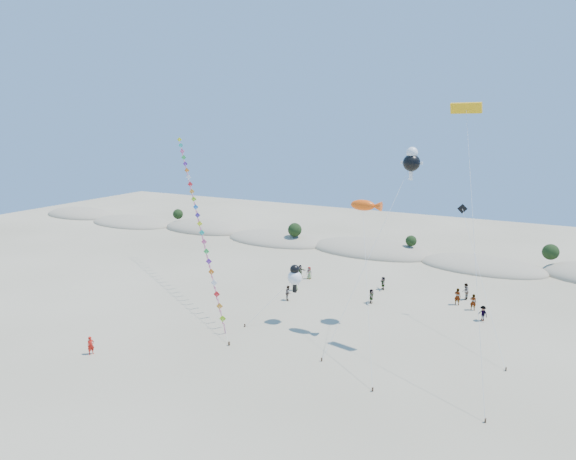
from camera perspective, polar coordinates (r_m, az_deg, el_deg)
The scene contains 10 objects.
ground at distance 36.85m, azimuth -13.48°, elevation -18.75°, with size 160.00×160.00×0.00m, color gray.
dune_ridge at distance 73.93m, azimuth 10.52°, elevation -2.51°, with size 145.30×11.49×5.57m.
kite_train at distance 56.10m, azimuth -10.73°, elevation 2.02°, with size 22.57×21.29×17.90m.
fish_kite at distance 43.05m, azimuth 9.24°, elevation 2.85°, with size 5.59×10.25×12.36m.
cartoon_kite_low at distance 46.27m, azimuth 0.79°, elevation -5.48°, with size 4.38×4.07×5.79m.
cartoon_kite_high at distance 45.87m, azimuth 14.43°, elevation 7.92°, with size 4.84×12.24×16.88m.
parafoil_kite at distance 41.40m, azimuth 20.38°, elevation 12.96°, with size 5.37×11.32×20.57m.
dark_kite at distance 47.37m, azimuth 21.07°, elevation -1.98°, with size 5.99×10.61×11.34m.
flyer_foreground at distance 44.52m, azimuth -22.33°, elevation -12.54°, with size 0.57×0.37×1.56m, color red.
beachgoers at distance 55.24m, azimuth 10.27°, elevation -6.86°, with size 23.11×10.02×1.85m.
Camera 1 is at (21.25, -23.47, 18.85)m, focal length 30.00 mm.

